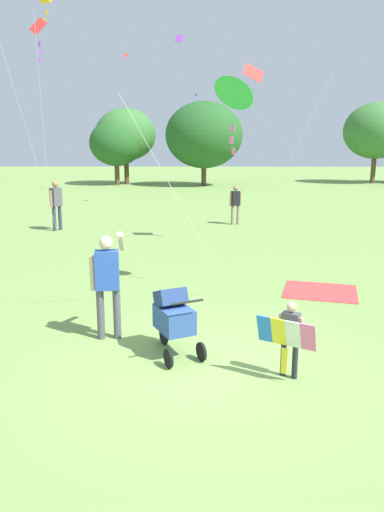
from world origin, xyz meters
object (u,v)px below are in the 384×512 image
object	(u,v)px
stroller	(174,315)
kite_green_novelty	(39,40)
person_adult_flyer	(107,278)
picnic_blanket	(320,291)
child_with_butterfly_kite	(290,334)
person_couple_left	(56,201)
person_sitting_far	(235,202)
kite_adult_black	(233,94)
kite_blue_high	(256,83)

from	to	relation	value
stroller	kite_green_novelty	distance (m)	11.21
person_adult_flyer	picnic_blanket	bearing A→B (deg)	32.75
child_with_butterfly_kite	person_couple_left	world-z (taller)	person_couple_left
kite_green_novelty	person_sitting_far	xyz separation A→B (m)	(6.19, 3.33, -5.21)
kite_adult_black	kite_green_novelty	bearing A→B (deg)	133.79
person_couple_left	child_with_butterfly_kite	bearing A→B (deg)	-60.97
child_with_butterfly_kite	stroller	world-z (taller)	child_with_butterfly_kite
person_sitting_far	person_couple_left	size ratio (longest dim) A/B	0.84
kite_adult_black	stroller	bearing A→B (deg)	-108.72
stroller	kite_adult_black	bearing A→B (deg)	71.28
person_adult_flyer	kite_blue_high	distance (m)	8.72
stroller	person_couple_left	world-z (taller)	person_couple_left
child_with_butterfly_kite	kite_adult_black	size ratio (longest dim) A/B	0.24
person_couple_left	picnic_blanket	xyz separation A→B (m)	(7.73, -7.47, -1.05)
stroller	person_couple_left	bearing A→B (deg)	114.06
child_with_butterfly_kite	person_sitting_far	size ratio (longest dim) A/B	0.71
kite_green_novelty	kite_blue_high	bearing A→B (deg)	-7.70
kite_blue_high	kite_adult_black	bearing A→B (deg)	-101.31
kite_adult_black	person_couple_left	world-z (taller)	kite_adult_black
person_adult_flyer	stroller	world-z (taller)	person_adult_flyer
person_sitting_far	kite_adult_black	bearing A→B (deg)	-94.75
person_adult_flyer	kite_adult_black	size ratio (longest dim) A/B	0.41
person_adult_flyer	stroller	distance (m)	1.29
picnic_blanket	stroller	bearing A→B (deg)	-132.95
kite_adult_black	person_sitting_far	distance (m)	9.57
stroller	child_with_butterfly_kite	bearing A→B (deg)	-25.73
person_couple_left	person_adult_flyer	bearing A→B (deg)	-69.91
stroller	kite_blue_high	world-z (taller)	kite_blue_high
picnic_blanket	child_with_butterfly_kite	bearing A→B (deg)	-109.40
child_with_butterfly_kite	person_adult_flyer	world-z (taller)	person_adult_flyer
child_with_butterfly_kite	kite_adult_black	xyz separation A→B (m)	(-0.55, 3.80, 3.38)
person_sitting_far	person_couple_left	bearing A→B (deg)	-167.96
child_with_butterfly_kite	kite_blue_high	size ratio (longest dim) A/B	0.20
stroller	kite_adult_black	world-z (taller)	kite_adult_black
kite_adult_black	person_sitting_far	size ratio (longest dim) A/B	2.90
person_adult_flyer	person_couple_left	distance (m)	10.73
child_with_butterfly_kite	person_couple_left	xyz separation A→B (m)	(-6.34, 11.42, 0.42)
child_with_butterfly_kite	kite_adult_black	distance (m)	5.12
person_sitting_far	stroller	bearing A→B (deg)	-98.40
person_adult_flyer	kite_adult_black	distance (m)	4.41
person_couple_left	picnic_blanket	size ratio (longest dim) A/B	1.19
child_with_butterfly_kite	kite_green_novelty	bearing A→B (deg)	122.29
kite_adult_black	picnic_blanket	size ratio (longest dim) A/B	2.89
child_with_butterfly_kite	person_sitting_far	bearing A→B (deg)	89.11
child_with_butterfly_kite	kite_blue_high	bearing A→B (deg)	87.25
person_adult_flyer	kite_adult_black	xyz separation A→B (m)	(2.11, 2.45, 2.99)
kite_adult_black	picnic_blanket	distance (m)	4.45
kite_green_novelty	picnic_blanket	xyz separation A→B (m)	(7.38, -5.53, -6.09)
picnic_blanket	person_adult_flyer	bearing A→B (deg)	-147.25
child_with_butterfly_kite	kite_adult_black	bearing A→B (deg)	98.21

